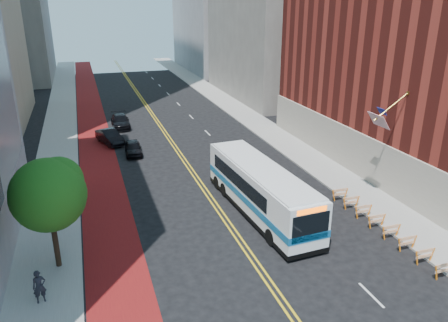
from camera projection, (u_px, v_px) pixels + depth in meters
name	position (u px, v px, depth m)	size (l,w,h in m)	color
ground	(275.00, 290.00, 23.96)	(160.00, 160.00, 0.00)	black
sidewalk_left	(58.00, 146.00, 47.16)	(4.00, 140.00, 0.15)	gray
sidewalk_right	(263.00, 127.00, 54.15)	(4.00, 140.00, 0.15)	gray
bus_lane_paint	(96.00, 143.00, 48.32)	(3.60, 140.00, 0.01)	#600D10
center_line_inner	(166.00, 137.00, 50.63)	(0.14, 140.00, 0.01)	gold
center_line_outer	(169.00, 136.00, 50.73)	(0.14, 140.00, 0.01)	gold
lane_dashes	(191.00, 117.00, 59.20)	(0.14, 98.20, 0.01)	silver
construction_barriers	(384.00, 224.00, 29.57)	(1.42, 10.91, 1.00)	orange
street_tree	(49.00, 192.00, 24.36)	(4.20, 4.20, 6.70)	black
transit_bus	(260.00, 189.00, 32.07)	(3.82, 13.61, 3.70)	white
car_a	(133.00, 148.00, 44.69)	(1.62, 4.03, 1.37)	black
car_b	(110.00, 137.00, 47.99)	(1.65, 4.72, 1.55)	black
car_c	(120.00, 121.00, 54.12)	(2.14, 5.26, 1.53)	black
pedestrian	(39.00, 287.00, 22.54)	(0.67, 0.44, 1.84)	black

